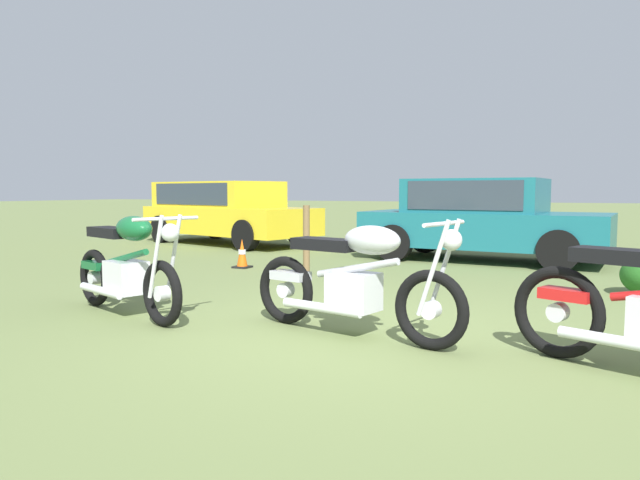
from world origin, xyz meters
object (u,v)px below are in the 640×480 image
motorcycle_silver (354,280)px  car_teal (480,215)px  motorcycle_green (126,266)px  car_yellow (223,208)px  fence_post_wooden (306,240)px  traffic_cone (242,255)px

motorcycle_silver → car_teal: size_ratio=0.49×
motorcycle_green → car_yellow: car_yellow is taller
car_teal → fence_post_wooden: 3.45m
motorcycle_green → car_yellow: 7.95m
car_yellow → fence_post_wooden: bearing=-26.4°
motorcycle_silver → car_yellow: 9.12m
motorcycle_green → motorcycle_silver: size_ratio=0.91×
car_yellow → traffic_cone: size_ratio=10.07×
motorcycle_green → car_yellow: size_ratio=0.40×
car_yellow → motorcycle_green: bearing=-46.0°
motorcycle_silver → fence_post_wooden: 3.77m
motorcycle_silver → car_yellow: (-5.97, 6.88, 0.35)m
motorcycle_green → fence_post_wooden: size_ratio=1.87×
car_teal → traffic_cone: car_teal is taller
motorcycle_silver → fence_post_wooden: bearing=135.5°
traffic_cone → motorcycle_green: bearing=-75.6°
motorcycle_silver → fence_post_wooden: (-2.01, 3.19, 0.03)m
motorcycle_green → fence_post_wooden: bearing=104.7°
fence_post_wooden → motorcycle_green: bearing=-95.3°
motorcycle_silver → car_teal: 5.96m
car_teal → motorcycle_silver: bearing=-85.3°
traffic_cone → motorcycle_silver: bearing=-46.1°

